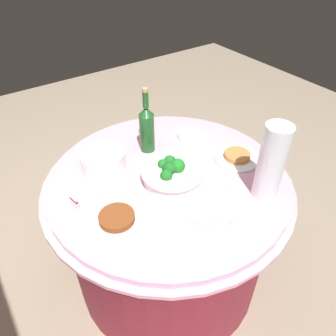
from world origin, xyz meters
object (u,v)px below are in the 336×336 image
wine_bottle (147,128)px  serving_tongs (213,223)px  food_plate_rice (191,137)px  food_plate_stir_fry (117,219)px  plate_stack (103,160)px  broccoli_bowl (171,174)px  decorative_fruit_vase (271,166)px  label_placard_front (74,202)px  food_plate_peanuts (237,157)px

wine_bottle → serving_tongs: (-0.57, 0.06, -0.12)m
wine_bottle → serving_tongs: bearing=174.1°
food_plate_rice → food_plate_stir_fry: 0.66m
plate_stack → wine_bottle: bearing=-87.8°
broccoli_bowl → plate_stack: (0.26, 0.21, 0.00)m
food_plate_stir_fry → plate_stack: bearing=-18.2°
decorative_fruit_vase → serving_tongs: 0.33m
food_plate_stir_fry → label_placard_front: label_placard_front is taller
plate_stack → food_plate_rice: plate_stack is taller
broccoli_bowl → food_plate_peanuts: broccoli_bowl is taller
wine_bottle → decorative_fruit_vase: decorative_fruit_vase is taller
serving_tongs → broccoli_bowl: bearing=-3.1°
food_plate_stir_fry → wine_bottle: bearing=-46.2°
plate_stack → food_plate_rice: bearing=-95.7°
decorative_fruit_vase → food_plate_stir_fry: decorative_fruit_vase is taller
serving_tongs → label_placard_front: size_ratio=2.93×
wine_bottle → food_plate_stir_fry: size_ratio=1.53×
serving_tongs → food_plate_peanuts: (0.25, -0.37, 0.01)m
decorative_fruit_vase → food_plate_peanuts: size_ratio=1.55×
plate_stack → wine_bottle: wine_bottle is taller
broccoli_bowl → food_plate_peanuts: (-0.05, -0.36, -0.03)m
broccoli_bowl → wine_bottle: size_ratio=0.83×
food_plate_peanuts → serving_tongs: bearing=124.0°
serving_tongs → food_plate_stir_fry: bearing=53.2°
decorative_fruit_vase → broccoli_bowl: bearing=43.3°
broccoli_bowl → plate_stack: 0.33m
label_placard_front → food_plate_peanuts: bearing=-100.4°
wine_bottle → food_plate_peanuts: wine_bottle is taller
serving_tongs → food_plate_rice: 0.59m
broccoli_bowl → label_placard_front: size_ratio=5.09×
decorative_fruit_vase → food_plate_peanuts: bearing=-17.3°
broccoli_bowl → decorative_fruit_vase: 0.42m
broccoli_bowl → decorative_fruit_vase: size_ratio=0.82×
serving_tongs → food_plate_peanuts: 0.45m
broccoli_bowl → food_plate_stir_fry: broccoli_bowl is taller
decorative_fruit_vase → food_plate_peanuts: 0.29m
broccoli_bowl → food_plate_stir_fry: size_ratio=1.27×
food_plate_peanuts → plate_stack: bearing=61.0°
decorative_fruit_vase → food_plate_rice: bearing=0.4°
food_plate_rice → label_placard_front: (-0.12, 0.70, 0.02)m
food_plate_peanuts → label_placard_front: (0.14, 0.78, 0.02)m
plate_stack → food_plate_stir_fry: 0.36m
broccoli_bowl → label_placard_front: (0.09, 0.42, -0.01)m
decorative_fruit_vase → food_plate_stir_fry: size_ratio=1.55×
label_placard_front → food_plate_stir_fry: bearing=-148.0°
serving_tongs → food_plate_rice: size_ratio=0.73×
food_plate_rice → plate_stack: bearing=84.3°
broccoli_bowl → food_plate_rice: 0.35m
wine_bottle → label_placard_front: bearing=111.0°
serving_tongs → food_plate_rice: (0.52, -0.29, 0.01)m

